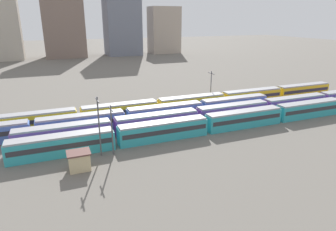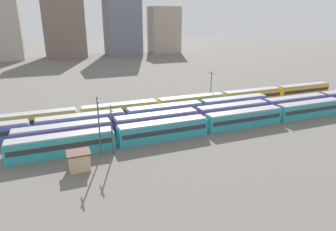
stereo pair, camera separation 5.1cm
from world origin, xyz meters
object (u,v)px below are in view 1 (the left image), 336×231
at_px(train_track_3, 192,103).
at_px(signal_hut, 79,161).
at_px(train_track_0, 278,114).
at_px(catenary_pole_0, 112,127).
at_px(catenary_pole_1, 211,86).
at_px(train_track_1, 265,107).
at_px(catenary_pole_2, 99,124).
at_px(train_track_2, 126,117).

distance_m(train_track_3, signal_hut, 37.84).
bearing_deg(train_track_0, catenary_pole_0, -175.52).
bearing_deg(catenary_pole_1, train_track_1, -60.97).
bearing_deg(train_track_0, train_track_1, 83.88).
bearing_deg(catenary_pole_1, catenary_pole_2, -147.54).
distance_m(catenary_pole_1, catenary_pole_2, 40.36).
distance_m(catenary_pole_2, signal_hut, 7.00).
bearing_deg(train_track_0, signal_hut, -171.71).
relative_size(catenary_pole_2, signal_hut, 2.95).
height_order(catenary_pole_0, catenary_pole_2, catenary_pole_2).
height_order(train_track_0, train_track_2, same).
bearing_deg(catenary_pole_2, signal_hut, -136.93).
height_order(train_track_3, signal_hut, train_track_3).
bearing_deg(catenary_pole_0, train_track_3, 37.19).
xyz_separation_m(train_track_2, catenary_pole_2, (-7.76, -13.21, 3.97)).
relative_size(train_track_1, train_track_2, 1.51).
xyz_separation_m(train_track_1, signal_hut, (-45.64, -11.77, -0.35)).
height_order(train_track_3, catenary_pole_1, catenary_pole_1).
xyz_separation_m(train_track_0, catenary_pole_2, (-41.07, -2.81, 3.97)).
bearing_deg(train_track_3, train_track_1, -34.77).
xyz_separation_m(train_track_0, catenary_pole_1, (-7.01, 18.84, 3.23)).
distance_m(train_track_1, signal_hut, 47.14).
bearing_deg(catenary_pole_2, train_track_3, 34.65).
xyz_separation_m(catenary_pole_1, signal_hut, (-38.07, -25.42, -3.58)).
xyz_separation_m(catenary_pole_0, signal_hut, (-6.08, -3.52, -3.47)).
height_order(catenary_pole_1, catenary_pole_2, catenary_pole_2).
relative_size(train_track_3, catenary_pole_1, 10.19).
height_order(train_track_0, signal_hut, train_track_0).
height_order(train_track_0, catenary_pole_2, catenary_pole_2).
xyz_separation_m(catenary_pole_0, catenary_pole_1, (31.99, 21.90, 0.10)).
bearing_deg(train_track_2, catenary_pole_1, 17.80).
relative_size(train_track_0, signal_hut, 31.25).
bearing_deg(train_track_3, train_track_0, -47.25).
height_order(train_track_1, signal_hut, train_track_1).
bearing_deg(train_track_0, train_track_3, 132.75).
bearing_deg(signal_hut, train_track_0, 8.29).
relative_size(train_track_3, signal_hut, 26.00).
xyz_separation_m(train_track_1, catenary_pole_1, (-7.57, 13.64, 3.23)).
distance_m(train_track_0, train_track_2, 34.90).
relative_size(train_track_2, train_track_3, 0.80).
height_order(catenary_pole_0, signal_hut, catenary_pole_0).
xyz_separation_m(train_track_0, train_track_3, (-14.42, 15.60, 0.00)).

